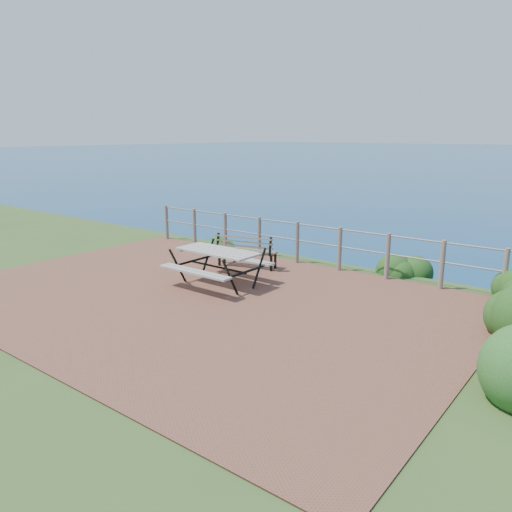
% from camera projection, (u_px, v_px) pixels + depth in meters
% --- Properties ---
extents(ground, '(10.00, 7.00, 0.12)m').
position_uv_depth(ground, '(201.00, 298.00, 9.55)').
color(ground, brown).
rests_on(ground, ground).
extents(safety_railing, '(9.40, 0.10, 1.00)m').
position_uv_depth(safety_railing, '(297.00, 240.00, 11.98)').
color(safety_railing, '#6B5B4C').
rests_on(safety_railing, ground).
extents(picnic_table, '(1.74, 1.51, 0.73)m').
position_uv_depth(picnic_table, '(218.00, 264.00, 10.22)').
color(picnic_table, gray).
rests_on(picnic_table, ground).
extents(park_bench, '(1.46, 0.71, 0.80)m').
position_uv_depth(park_bench, '(247.00, 246.00, 11.59)').
color(park_bench, brown).
rests_on(park_bench, ground).
extents(shrub_right_edge, '(1.03, 1.03, 1.47)m').
position_uv_depth(shrub_right_edge, '(509.00, 306.00, 9.12)').
color(shrub_right_edge, '#1D3E13').
rests_on(shrub_right_edge, ground).
extents(shrub_lip_west, '(0.71, 0.71, 0.43)m').
position_uv_depth(shrub_lip_west, '(223.00, 246.00, 13.98)').
color(shrub_lip_west, '#20541F').
rests_on(shrub_lip_west, ground).
extents(shrub_lip_east, '(0.84, 0.84, 0.61)m').
position_uv_depth(shrub_lip_east, '(404.00, 272.00, 11.35)').
color(shrub_lip_east, '#1D3E13').
rests_on(shrub_lip_east, ground).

